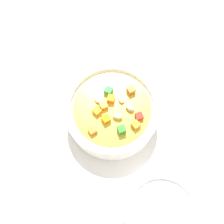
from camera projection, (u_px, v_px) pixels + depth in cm
name	position (u px, v px, depth cm)	size (l,w,h in cm)	color
ground_plane	(112.00, 118.00, 54.47)	(140.00, 140.00, 2.00)	silver
soup_bowl_main	(112.00, 112.00, 50.66)	(18.07, 18.07, 6.67)	white
spoon	(181.00, 105.00, 54.04)	(21.32, 9.77, 0.82)	silver
side_bowl_small	(161.00, 214.00, 44.74)	(13.10, 13.10, 4.78)	white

